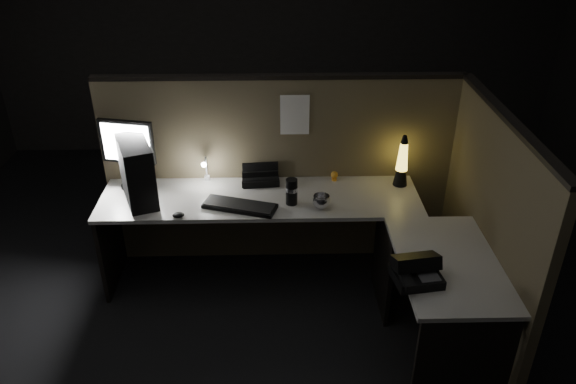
{
  "coord_description": "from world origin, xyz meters",
  "views": [
    {
      "loc": [
        -0.04,
        -2.9,
        2.75
      ],
      "look_at": [
        0.05,
        0.35,
        0.91
      ],
      "focal_mm": 35.0,
      "sensor_mm": 36.0,
      "label": 1
    }
  ],
  "objects_px": {
    "monitor": "(128,147)",
    "lava_lamp": "(402,165)",
    "desk_phone": "(416,270)",
    "pc_tower": "(137,172)",
    "keyboard": "(240,206)"
  },
  "relations": [
    {
      "from": "pc_tower",
      "to": "keyboard",
      "type": "xyz_separation_m",
      "value": [
        0.71,
        -0.13,
        -0.21
      ]
    },
    {
      "from": "monitor",
      "to": "desk_phone",
      "type": "bearing_deg",
      "value": -19.59
    },
    {
      "from": "pc_tower",
      "to": "keyboard",
      "type": "relative_size",
      "value": 0.87
    },
    {
      "from": "monitor",
      "to": "desk_phone",
      "type": "xyz_separation_m",
      "value": [
        1.86,
        -1.16,
        -0.25
      ]
    },
    {
      "from": "pc_tower",
      "to": "monitor",
      "type": "bearing_deg",
      "value": 93.76
    },
    {
      "from": "keyboard",
      "to": "desk_phone",
      "type": "distance_m",
      "value": 1.33
    },
    {
      "from": "pc_tower",
      "to": "desk_phone",
      "type": "distance_m",
      "value": 2.0
    },
    {
      "from": "pc_tower",
      "to": "lava_lamp",
      "type": "relative_size",
      "value": 1.12
    },
    {
      "from": "lava_lamp",
      "to": "monitor",
      "type": "bearing_deg",
      "value": 179.01
    },
    {
      "from": "monitor",
      "to": "lava_lamp",
      "type": "xyz_separation_m",
      "value": [
        1.99,
        -0.03,
        -0.15
      ]
    },
    {
      "from": "monitor",
      "to": "lava_lamp",
      "type": "bearing_deg",
      "value": 11.43
    },
    {
      "from": "keyboard",
      "to": "lava_lamp",
      "type": "relative_size",
      "value": 1.29
    },
    {
      "from": "lava_lamp",
      "to": "desk_phone",
      "type": "relative_size",
      "value": 1.33
    },
    {
      "from": "monitor",
      "to": "lava_lamp",
      "type": "height_order",
      "value": "monitor"
    },
    {
      "from": "pc_tower",
      "to": "lava_lamp",
      "type": "distance_m",
      "value": 1.9
    }
  ]
}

